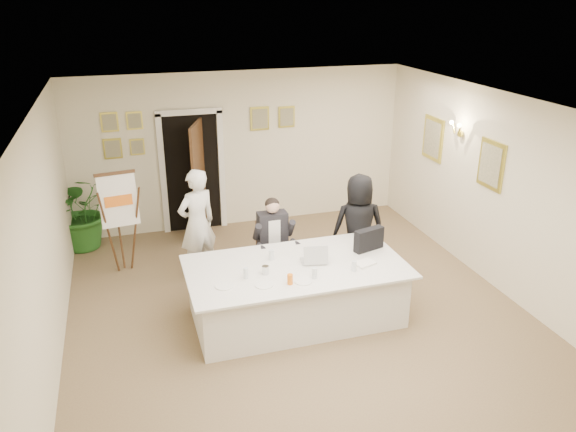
% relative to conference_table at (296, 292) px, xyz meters
% --- Properties ---
extents(floor, '(7.00, 7.00, 0.00)m').
position_rel_conference_table_xyz_m(floor, '(0.07, -0.02, -0.39)').
color(floor, brown).
rests_on(floor, ground).
extents(ceiling, '(6.00, 7.00, 0.02)m').
position_rel_conference_table_xyz_m(ceiling, '(0.07, -0.02, 2.41)').
color(ceiling, white).
rests_on(ceiling, wall_back).
extents(wall_back, '(6.00, 0.10, 2.80)m').
position_rel_conference_table_xyz_m(wall_back, '(0.07, 3.48, 1.01)').
color(wall_back, beige).
rests_on(wall_back, floor).
extents(wall_front, '(6.00, 0.10, 2.80)m').
position_rel_conference_table_xyz_m(wall_front, '(0.07, -3.52, 1.01)').
color(wall_front, beige).
rests_on(wall_front, floor).
extents(wall_left, '(0.10, 7.00, 2.80)m').
position_rel_conference_table_xyz_m(wall_left, '(-2.93, -0.02, 1.01)').
color(wall_left, beige).
rests_on(wall_left, floor).
extents(wall_right, '(0.10, 7.00, 2.80)m').
position_rel_conference_table_xyz_m(wall_right, '(3.07, -0.02, 1.01)').
color(wall_right, beige).
rests_on(wall_right, floor).
extents(doorway, '(1.14, 0.86, 2.20)m').
position_rel_conference_table_xyz_m(doorway, '(-0.82, 3.30, 0.65)').
color(doorway, black).
rests_on(doorway, floor).
extents(pictures_back_wall, '(3.40, 0.06, 0.80)m').
position_rel_conference_table_xyz_m(pictures_back_wall, '(-0.73, 3.45, 1.46)').
color(pictures_back_wall, gold).
rests_on(pictures_back_wall, wall_back).
extents(pictures_right_wall, '(0.06, 2.20, 0.80)m').
position_rel_conference_table_xyz_m(pictures_right_wall, '(3.04, 1.18, 1.36)').
color(pictures_right_wall, gold).
rests_on(pictures_right_wall, wall_right).
extents(wall_sconce, '(0.20, 0.30, 0.24)m').
position_rel_conference_table_xyz_m(wall_sconce, '(2.97, 1.18, 1.71)').
color(wall_sconce, gold).
rests_on(wall_sconce, wall_right).
extents(conference_table, '(2.82, 1.50, 0.78)m').
position_rel_conference_table_xyz_m(conference_table, '(0.00, 0.00, 0.00)').
color(conference_table, white).
rests_on(conference_table, floor).
extents(seated_man, '(0.71, 0.74, 1.35)m').
position_rel_conference_table_xyz_m(seated_man, '(-0.02, 1.02, 0.28)').
color(seated_man, black).
rests_on(seated_man, floor).
extents(flip_chart, '(0.57, 0.39, 1.59)m').
position_rel_conference_table_xyz_m(flip_chart, '(-2.13, 2.06, 0.34)').
color(flip_chart, '#3C2013').
rests_on(flip_chart, floor).
extents(standing_man, '(0.73, 0.62, 1.69)m').
position_rel_conference_table_xyz_m(standing_man, '(-1.04, 1.58, 0.45)').
color(standing_man, white).
rests_on(standing_man, floor).
extents(standing_woman, '(0.87, 0.66, 1.61)m').
position_rel_conference_table_xyz_m(standing_woman, '(1.25, 0.88, 0.41)').
color(standing_woman, black).
rests_on(standing_woman, floor).
extents(potted_palm, '(1.35, 1.23, 1.31)m').
position_rel_conference_table_xyz_m(potted_palm, '(-2.73, 3.18, 0.26)').
color(potted_palm, '#256521').
rests_on(potted_palm, floor).
extents(laptop, '(0.37, 0.39, 0.28)m').
position_rel_conference_table_xyz_m(laptop, '(0.25, 0.06, 0.52)').
color(laptop, '#B7BABC').
rests_on(laptop, conference_table).
extents(laptop_bag, '(0.45, 0.24, 0.31)m').
position_rel_conference_table_xyz_m(laptop_bag, '(1.09, 0.17, 0.54)').
color(laptop_bag, black).
rests_on(laptop_bag, conference_table).
extents(paper_stack, '(0.32, 0.27, 0.03)m').
position_rel_conference_table_xyz_m(paper_stack, '(0.86, -0.22, 0.40)').
color(paper_stack, white).
rests_on(paper_stack, conference_table).
extents(plate_left, '(0.25, 0.25, 0.01)m').
position_rel_conference_table_xyz_m(plate_left, '(-0.99, -0.27, 0.39)').
color(plate_left, white).
rests_on(plate_left, conference_table).
extents(plate_mid, '(0.23, 0.23, 0.01)m').
position_rel_conference_table_xyz_m(plate_mid, '(-0.53, -0.39, 0.39)').
color(plate_mid, white).
rests_on(plate_mid, conference_table).
extents(plate_near, '(0.23, 0.23, 0.01)m').
position_rel_conference_table_xyz_m(plate_near, '(-0.05, -0.44, 0.39)').
color(plate_near, white).
rests_on(plate_near, conference_table).
extents(glass_a, '(0.07, 0.07, 0.14)m').
position_rel_conference_table_xyz_m(glass_a, '(-0.69, -0.14, 0.45)').
color(glass_a, silver).
rests_on(glass_a, conference_table).
extents(glass_b, '(0.08, 0.08, 0.14)m').
position_rel_conference_table_xyz_m(glass_b, '(0.11, -0.39, 0.45)').
color(glass_b, silver).
rests_on(glass_b, conference_table).
extents(glass_c, '(0.08, 0.08, 0.14)m').
position_rel_conference_table_xyz_m(glass_c, '(0.65, -0.36, 0.45)').
color(glass_c, silver).
rests_on(glass_c, conference_table).
extents(glass_d, '(0.08, 0.08, 0.14)m').
position_rel_conference_table_xyz_m(glass_d, '(-0.26, 0.26, 0.45)').
color(glass_d, silver).
rests_on(glass_d, conference_table).
extents(oj_glass, '(0.09, 0.09, 0.13)m').
position_rel_conference_table_xyz_m(oj_glass, '(-0.22, -0.45, 0.45)').
color(oj_glass, orange).
rests_on(oj_glass, conference_table).
extents(steel_jug, '(0.10, 0.10, 0.11)m').
position_rel_conference_table_xyz_m(steel_jug, '(-0.44, -0.11, 0.44)').
color(steel_jug, silver).
rests_on(steel_jug, conference_table).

